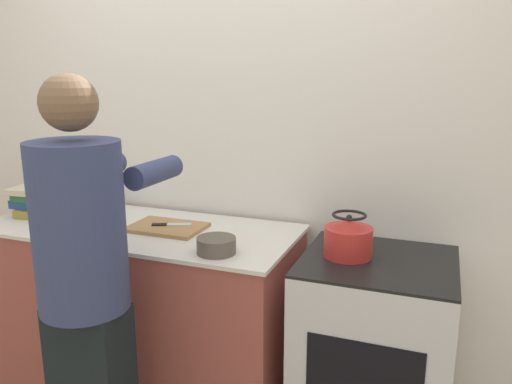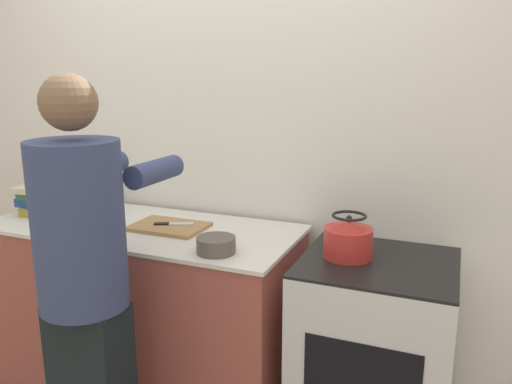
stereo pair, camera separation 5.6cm
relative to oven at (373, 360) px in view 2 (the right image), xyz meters
The scene contains 10 objects.
wall_back 1.25m from the oven, 153.22° to the left, with size 8.00×0.05×2.60m.
counter 1.16m from the oven, behind, with size 1.57×0.66×0.89m.
oven is the anchor object (origin of this frame).
person 1.23m from the oven, 151.85° to the right, with size 0.38×0.61×1.63m.
cutting_board 1.11m from the oven, behind, with size 0.35×0.24×0.02m.
knife 1.10m from the oven, behind, with size 0.19×0.11×0.01m.
kettle 0.54m from the oven, behind, with size 0.20×0.20×0.18m.
bowl_prep 0.82m from the oven, 164.98° to the right, with size 0.16×0.16×0.07m.
canister_jar 1.64m from the oven, behind, with size 0.16×0.16×0.13m.
book_stack 1.87m from the oven, behind, with size 0.22×0.30×0.16m.
Camera 2 is at (1.07, -1.64, 1.62)m, focal length 35.00 mm.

